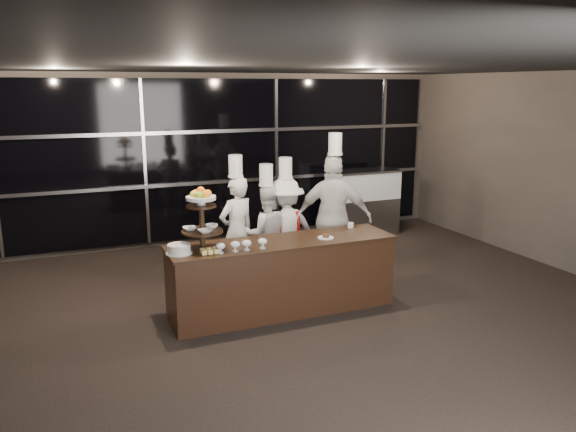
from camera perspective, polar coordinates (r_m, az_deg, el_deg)
name	(u,v)px	position (r m, az deg, el deg)	size (l,w,h in m)	color
room	(346,219)	(5.57, 5.89, -0.26)	(10.00, 10.00, 10.00)	black
window_wall	(213,159)	(10.11, -7.62, 5.74)	(8.60, 0.10, 2.80)	black
buffet_counter	(282,276)	(7.04, -0.56, -6.09)	(2.84, 0.74, 0.92)	black
display_stand	(202,215)	(6.50, -8.77, 0.14)	(0.48, 0.48, 0.74)	black
compotes	(241,244)	(6.48, -4.77, -2.86)	(0.62, 0.11, 0.12)	silver
layer_cake	(179,249)	(6.48, -11.02, -3.32)	(0.30, 0.30, 0.11)	white
pastry_squares	(209,251)	(6.45, -7.99, -3.52)	(0.20, 0.13, 0.05)	#F2DD76
small_plate	(326,237)	(7.03, 3.85, -2.14)	(0.20, 0.20, 0.05)	white
chef_cup	(351,225)	(7.57, 6.39, -0.93)	(0.08, 0.08, 0.07)	white
display_case	(363,199)	(10.71, 7.62, 1.71)	(1.33, 0.58, 1.24)	#A5A5AA
chef_a	(237,229)	(7.90, -5.22, -1.36)	(0.66, 0.55, 1.86)	silver
chef_b	(267,233)	(8.04, -2.18, -1.69)	(0.78, 0.66, 1.71)	white
chef_c	(285,228)	(8.15, -0.26, -1.25)	(1.02, 0.65, 1.79)	white
chef_d	(334,218)	(8.04, 4.67, -0.18)	(1.16, 0.92, 2.15)	silver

